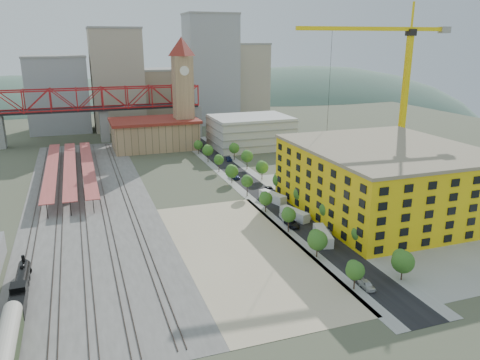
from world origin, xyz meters
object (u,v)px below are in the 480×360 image
object	(u,v)px
coach	(8,345)
site_trailer_a	(322,235)
tower_crane	(397,73)
clock_tower	(183,83)
car_0	(367,285)
site_trailer_c	(294,214)
construction_building	(385,179)
locomotive	(21,287)
site_trailer_d	(273,197)
site_trailer_b	(323,236)

from	to	relation	value
coach	site_trailer_a	distance (m)	70.16
coach	tower_crane	distance (m)	136.84
clock_tower	tower_crane	world-z (taller)	tower_crane
site_trailer_a	car_0	bearing A→B (deg)	-81.58
tower_crane	site_trailer_c	distance (m)	66.01
construction_building	coach	world-z (taller)	construction_building
clock_tower	locomotive	world-z (taller)	clock_tower
site_trailer_c	site_trailer_d	bearing A→B (deg)	72.92
site_trailer_c	site_trailer_b	bearing A→B (deg)	-107.08
car_0	site_trailer_a	bearing A→B (deg)	84.78
tower_crane	coach	bearing A→B (deg)	-150.40
car_0	coach	bearing A→B (deg)	-177.25
clock_tower	site_trailer_d	world-z (taller)	clock_tower
construction_building	site_trailer_c	bearing A→B (deg)	173.76
clock_tower	site_trailer_b	world-z (taller)	clock_tower
site_trailer_d	car_0	xyz separation A→B (m)	(-3.00, -53.41, -0.57)
site_trailer_a	site_trailer_b	xyz separation A→B (m)	(0.00, -0.44, -0.02)
construction_building	clock_tower	bearing A→B (deg)	108.78
tower_crane	site_trailer_b	size ratio (longest dim) A/B	6.12
locomotive	site_trailer_a	size ratio (longest dim) A/B	2.13
locomotive	car_0	bearing A→B (deg)	-17.00
site_trailer_b	locomotive	bearing A→B (deg)	-163.81
site_trailer_a	car_0	size ratio (longest dim) A/B	2.15
site_trailer_c	car_0	size ratio (longest dim) A/B	2.08
site_trailer_a	tower_crane	bearing A→B (deg)	56.05
locomotive	car_0	xyz separation A→B (m)	(63.00, -19.26, -1.16)
coach	locomotive	bearing A→B (deg)	90.00
coach	site_trailer_b	xyz separation A→B (m)	(66.00, 23.33, -1.56)
coach	site_trailer_d	distance (m)	85.32
locomotive	tower_crane	size ratio (longest dim) A/B	0.35
tower_crane	site_trailer_b	xyz separation A→B (m)	(-49.43, -42.26, -34.74)
site_trailer_c	site_trailer_d	world-z (taller)	site_trailer_d
coach	site_trailer_a	world-z (taller)	coach
tower_crane	site_trailer_c	bearing A→B (deg)	-151.75
coach	tower_crane	world-z (taller)	tower_crane
clock_tower	site_trailer_d	size ratio (longest dim) A/B	5.31
construction_building	car_0	xyz separation A→B (m)	(-29.00, -35.54, -8.64)
car_0	clock_tower	bearing A→B (deg)	94.28
clock_tower	site_trailer_a	world-z (taller)	clock_tower
site_trailer_d	coach	bearing A→B (deg)	-158.65
locomotive	site_trailer_c	size ratio (longest dim) A/B	2.21
clock_tower	locomotive	xyz separation A→B (m)	(-58.00, -116.28, -26.77)
car_0	locomotive	bearing A→B (deg)	165.17
coach	car_0	distance (m)	63.04
locomotive	site_trailer_a	distance (m)	66.12
construction_building	site_trailer_c	distance (m)	27.39
clock_tower	site_trailer_a	size ratio (longest dim) A/B	5.38
tower_crane	site_trailer_d	distance (m)	61.49
locomotive	clock_tower	bearing A→B (deg)	63.49
site_trailer_d	car_0	bearing A→B (deg)	-111.18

